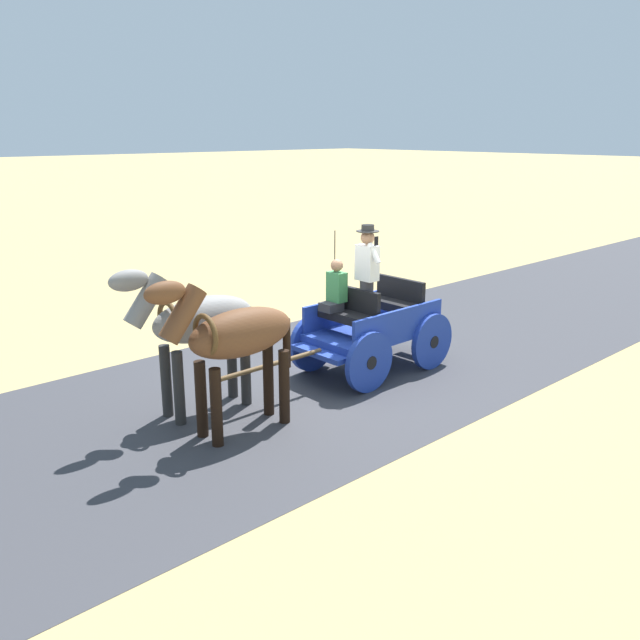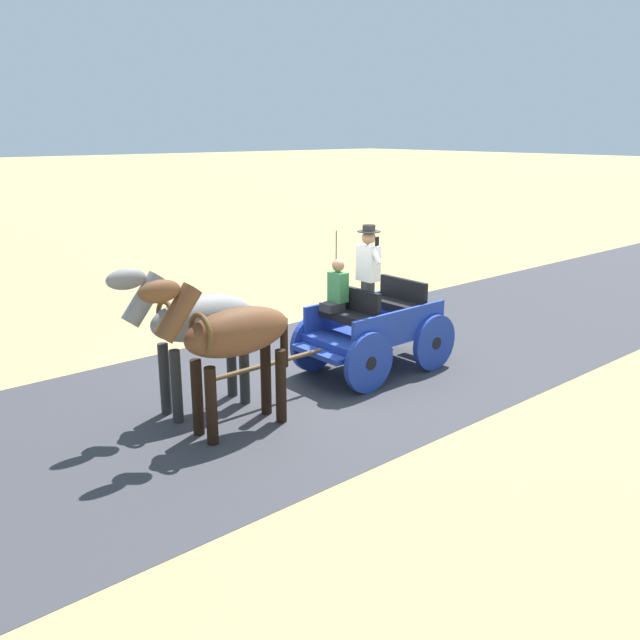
# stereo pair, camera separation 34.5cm
# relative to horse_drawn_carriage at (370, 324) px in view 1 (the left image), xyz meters

# --- Properties ---
(ground_plane) EXTENTS (200.00, 200.00, 0.00)m
(ground_plane) POSITION_rel_horse_drawn_carriage_xyz_m (0.34, 0.50, -0.82)
(ground_plane) COLOR tan
(road_surface) EXTENTS (5.55, 160.00, 0.01)m
(road_surface) POSITION_rel_horse_drawn_carriage_xyz_m (0.34, 0.50, -0.81)
(road_surface) COLOR #38383D
(road_surface) RESTS_ON ground
(horse_drawn_carriage) EXTENTS (1.42, 4.50, 2.50)m
(horse_drawn_carriage) POSITION_rel_horse_drawn_carriage_xyz_m (0.00, 0.00, 0.00)
(horse_drawn_carriage) COLOR #1E3899
(horse_drawn_carriage) RESTS_ON ground
(horse_near_side) EXTENTS (0.60, 2.13, 2.21)m
(horse_near_side) POSITION_rel_horse_drawn_carriage_xyz_m (-0.44, 3.03, 0.51)
(horse_near_side) COLOR brown
(horse_near_side) RESTS_ON ground
(horse_off_side) EXTENTS (0.63, 2.13, 2.21)m
(horse_off_side) POSITION_rel_horse_drawn_carriage_xyz_m (0.45, 3.03, 0.51)
(horse_off_side) COLOR gray
(horse_off_side) RESTS_ON ground
(traffic_cone) EXTENTS (0.32, 0.32, 0.50)m
(traffic_cone) POSITION_rel_horse_drawn_carriage_xyz_m (2.69, -1.85, -0.57)
(traffic_cone) COLOR orange
(traffic_cone) RESTS_ON ground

